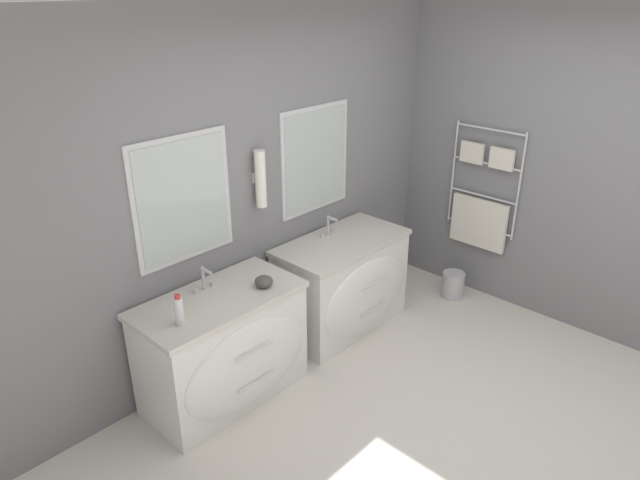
{
  "coord_description": "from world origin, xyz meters",
  "views": [
    {
      "loc": [
        -2.69,
        -1.19,
        2.69
      ],
      "look_at": [
        -0.05,
        1.28,
        1.04
      ],
      "focal_mm": 32.0,
      "sensor_mm": 36.0,
      "label": 1
    }
  ],
  "objects": [
    {
      "name": "faucet_right",
      "position": [
        0.47,
        1.67,
        0.87
      ],
      "size": [
        0.17,
        0.11,
        0.17
      ],
      "color": "silver",
      "rests_on": "vanity_right"
    },
    {
      "name": "vanity_left",
      "position": [
        -0.77,
        1.49,
        0.4
      ],
      "size": [
        1.13,
        0.64,
        0.79
      ],
      "color": "white",
      "rests_on": "ground_plane"
    },
    {
      "name": "toiletry_bottle",
      "position": [
        -1.13,
        1.43,
        0.89
      ],
      "size": [
        0.05,
        0.05,
        0.2
      ],
      "color": "silver",
      "rests_on": "vanity_left"
    },
    {
      "name": "vanity_right",
      "position": [
        0.47,
        1.49,
        0.4
      ],
      "size": [
        1.13,
        0.64,
        0.79
      ],
      "color": "white",
      "rests_on": "ground_plane"
    },
    {
      "name": "wall_back",
      "position": [
        -0.0,
        1.86,
        1.3
      ],
      "size": [
        5.21,
        0.16,
        2.6
      ],
      "color": "slate",
      "rests_on": "ground_plane"
    },
    {
      "name": "faucet_left",
      "position": [
        -0.77,
        1.67,
        0.87
      ],
      "size": [
        0.17,
        0.11,
        0.17
      ],
      "color": "silver",
      "rests_on": "vanity_left"
    },
    {
      "name": "amenity_bowl",
      "position": [
        -0.47,
        1.41,
        0.83
      ],
      "size": [
        0.13,
        0.13,
        0.08
      ],
      "color": "#4C4742",
      "rests_on": "vanity_left"
    },
    {
      "name": "wall_right",
      "position": [
        1.83,
        0.83,
        1.29
      ],
      "size": [
        0.13,
        3.74,
        2.6
      ],
      "color": "slate",
      "rests_on": "ground_plane"
    },
    {
      "name": "waste_bin",
      "position": [
        1.54,
        1.08,
        0.13
      ],
      "size": [
        0.21,
        0.21,
        0.24
      ],
      "color": "#B7B7BC",
      "rests_on": "ground_plane"
    },
    {
      "name": "ground_plane",
      "position": [
        0.0,
        0.0,
        0.0
      ],
      "size": [
        16.0,
        16.0,
        0.0
      ],
      "primitive_type": "plane",
      "color": "silver"
    }
  ]
}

